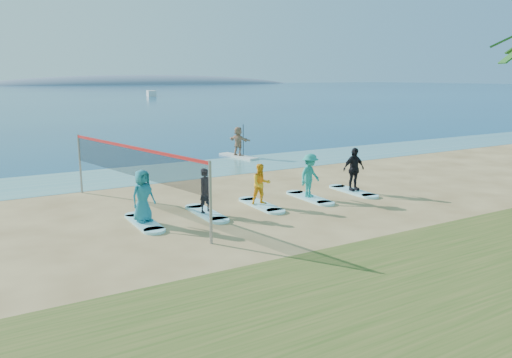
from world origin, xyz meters
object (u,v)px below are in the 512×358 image
student_4 (354,169)px  student_1 (206,190)px  surfboard_1 (206,213)px  volleyball_net (133,162)px  boat_offshore_b (151,96)px  surfboard_4 (353,191)px  student_3 (310,175)px  surfboard_0 (144,223)px  surfboard_2 (261,205)px  paddleboarder (238,141)px  student_2 (261,184)px  paddleboard (238,156)px  student_0 (143,196)px  surfboard_3 (309,198)px

student_4 → student_1: bearing=-178.3°
surfboard_1 → volleyball_net: bearing=146.7°
boat_offshore_b → student_1: student_1 is taller
surfboard_4 → student_1: bearing=180.0°
student_1 → student_3: size_ratio=0.91×
surfboard_0 → surfboard_2: (4.60, 0.00, 0.00)m
paddleboarder → surfboard_4: (-0.28, -10.80, -0.96)m
student_2 → student_4: (4.60, 0.00, 0.14)m
paddleboard → paddleboarder: bearing=0.0°
volleyball_net → student_1: bearing=-33.3°
student_3 → paddleboarder: bearing=57.1°
student_0 → surfboard_2: bearing=-18.6°
student_1 → surfboard_3: (4.60, 0.00, -0.84)m
volleyball_net → surfboard_2: bearing=-17.7°
surfboard_3 → student_4: bearing=0.0°
volleyball_net → student_3: bearing=-11.9°
student_2 → surfboard_4: size_ratio=0.71×
boat_offshore_b → surfboard_3: 109.67m
surfboard_0 → surfboard_4: (9.20, 0.00, 0.00)m
surfboard_3 → student_3: size_ratio=1.25×
boat_offshore_b → student_2: (-31.73, -105.65, 0.87)m
surfboard_2 → paddleboard: bearing=65.7°
surfboard_3 → surfboard_4: (2.30, 0.00, 0.00)m
student_0 → surfboard_1: bearing=-18.6°
surfboard_3 → surfboard_2: bearing=180.0°
volleyball_net → student_0: volleyball_net is taller
paddleboarder → surfboard_4: paddleboarder is taller
surfboard_3 → student_3: student_3 is taller
paddleboard → surfboard_1: 12.97m
paddleboarder → student_2: bearing=136.0°
surfboard_0 → surfboard_4: size_ratio=1.00×
student_2 → student_4: student_4 is taller
student_3 → student_4: size_ratio=0.96×
student_2 → student_4: 4.60m
surfboard_4 → student_4: student_4 is taller
surfboard_0 → surfboard_2: bearing=0.0°
student_2 → student_4: bearing=11.4°
surfboard_2 → student_2: 0.82m
boat_offshore_b → surfboard_0: (-36.33, -105.65, 0.04)m
volleyball_net → boat_offshore_b: (36.20, 104.22, -1.90)m
surfboard_2 → surfboard_4: bearing=0.0°
student_1 → surfboard_4: 6.95m
surfboard_0 → paddleboard: bearing=48.7°
paddleboarder → student_2: size_ratio=1.13×
surfboard_1 → student_3: student_3 is taller
student_2 → student_3: size_ratio=0.88×
boat_offshore_b → volleyball_net: bearing=-96.6°
surfboard_1 → surfboard_4: size_ratio=1.00×
volleyball_net → surfboard_1: bearing=-33.3°
paddleboarder → surfboard_0: bearing=119.0°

